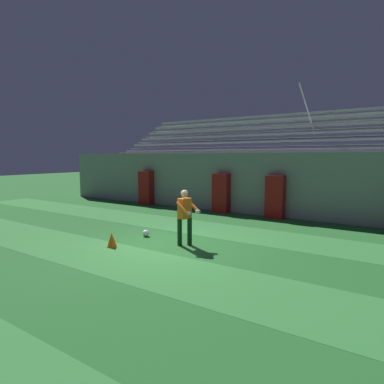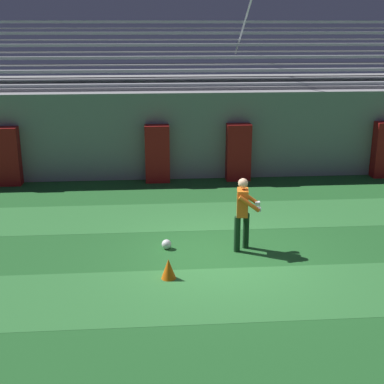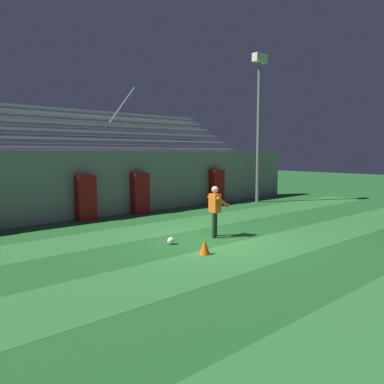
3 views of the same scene
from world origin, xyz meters
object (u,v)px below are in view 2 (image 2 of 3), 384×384
at_px(goalkeeper, 243,210).
at_px(traffic_cone, 169,269).
at_px(padding_pillar_far_left, 7,156).
at_px(soccer_ball, 167,244).
at_px(padding_pillar_gate_left, 157,154).
at_px(padding_pillar_gate_right, 238,152).

xyz_separation_m(goalkeeper, traffic_cone, (-1.70, -1.32, -0.74)).
relative_size(padding_pillar_far_left, soccer_ball, 8.36).
distance_m(padding_pillar_gate_left, padding_pillar_far_left, 4.69).
bearing_deg(traffic_cone, padding_pillar_gate_left, 90.84).
relative_size(padding_pillar_far_left, goalkeeper, 1.10).
xyz_separation_m(padding_pillar_gate_left, soccer_ball, (0.11, -5.46, -0.81)).
relative_size(padding_pillar_gate_right, padding_pillar_far_left, 1.00).
height_order(soccer_ball, traffic_cone, traffic_cone).
height_order(padding_pillar_gate_right, padding_pillar_far_left, same).
bearing_deg(soccer_ball, padding_pillar_gate_right, 65.35).
bearing_deg(soccer_ball, traffic_cone, -90.22).
relative_size(goalkeeper, soccer_ball, 7.59).
xyz_separation_m(soccer_ball, traffic_cone, (-0.01, -1.49, 0.10)).
distance_m(padding_pillar_gate_right, soccer_ball, 6.06).
xyz_separation_m(padding_pillar_far_left, traffic_cone, (4.79, -6.95, -0.71)).
xyz_separation_m(goalkeeper, soccer_ball, (-1.70, 0.17, -0.84)).
xyz_separation_m(padding_pillar_far_left, soccer_ball, (4.79, -5.46, -0.81)).
height_order(padding_pillar_gate_left, padding_pillar_gate_right, same).
xyz_separation_m(padding_pillar_gate_right, goalkeeper, (-0.81, -5.63, 0.03)).
bearing_deg(goalkeeper, padding_pillar_gate_left, 107.79).
relative_size(padding_pillar_gate_left, traffic_cone, 4.38).
bearing_deg(soccer_ball, padding_pillar_gate_left, 91.12).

